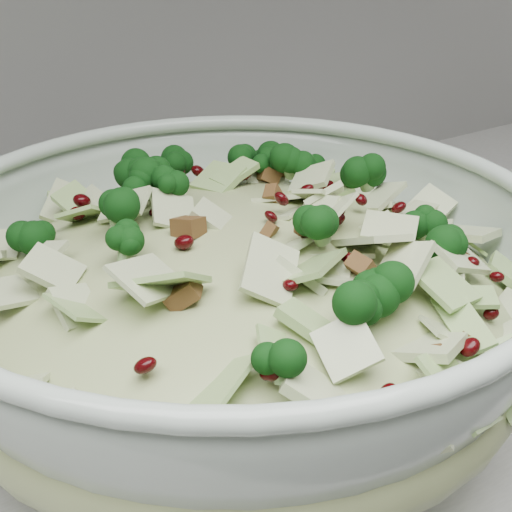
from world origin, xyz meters
The scene contains 2 objects.
mixing_bowl centered at (-0.04, 1.60, 0.98)m, with size 0.41×0.41×0.16m.
salad centered at (-0.04, 1.60, 1.01)m, with size 0.49×0.49×0.16m.
Camera 1 is at (-0.25, 1.25, 1.24)m, focal length 50.00 mm.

